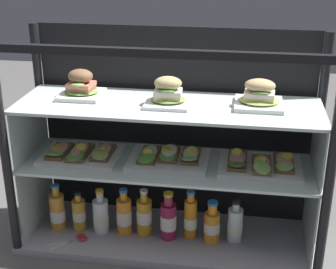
{
  "coord_description": "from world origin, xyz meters",
  "views": [
    {
      "loc": [
        0.3,
        -1.91,
        1.33
      ],
      "look_at": [
        0.0,
        0.0,
        0.52
      ],
      "focal_mm": 53.96,
      "sensor_mm": 36.0,
      "label": 1
    }
  ],
  "objects": [
    {
      "name": "juice_bottle_back_left",
      "position": [
        -0.2,
        -0.02,
        0.12
      ],
      "size": [
        0.07,
        0.07,
        0.22
      ],
      "color": "orange",
      "rests_on": "case_base_deck"
    },
    {
      "name": "ground_plane",
      "position": [
        0.0,
        0.0,
        -0.01
      ],
      "size": [
        6.0,
        6.0,
        0.02
      ],
      "primitive_type": "cube",
      "color": "#5A5856",
      "rests_on": "ground"
    },
    {
      "name": "juice_bottle_front_middle",
      "position": [
        0.01,
        -0.03,
        0.13
      ],
      "size": [
        0.07,
        0.07,
        0.23
      ],
      "color": "#9D1F48",
      "rests_on": "case_base_deck"
    },
    {
      "name": "juice_bottle_front_fourth",
      "position": [
        -0.11,
        -0.01,
        0.13
      ],
      "size": [
        0.07,
        0.07,
        0.22
      ],
      "color": "gold",
      "rests_on": "case_base_deck"
    },
    {
      "name": "case_frame",
      "position": [
        0.0,
        0.11,
        0.51
      ],
      "size": [
        1.3,
        0.43,
        0.93
      ],
      "color": "black",
      "rests_on": "ground"
    },
    {
      "name": "shelf_lower_glass",
      "position": [
        0.0,
        0.0,
        0.38
      ],
      "size": [
        1.24,
        0.38,
        0.01
      ],
      "primitive_type": "cube",
      "color": "silver",
      "rests_on": "riser_lower_tier"
    },
    {
      "name": "open_sandwich_tray_far_left",
      "position": [
        0.39,
        0.01,
        0.41
      ],
      "size": [
        0.34,
        0.25,
        0.06
      ],
      "color": "white",
      "rests_on": "shelf_lower_glass"
    },
    {
      "name": "shelf_upper_glass",
      "position": [
        0.0,
        0.0,
        0.65
      ],
      "size": [
        1.24,
        0.38,
        0.01
      ],
      "primitive_type": "cube",
      "color": "silver",
      "rests_on": "riser_upper_tier"
    },
    {
      "name": "open_sandwich_tray_center",
      "position": [
        0.0,
        0.02,
        0.41
      ],
      "size": [
        0.34,
        0.25,
        0.06
      ],
      "color": "white",
      "rests_on": "shelf_lower_glass"
    },
    {
      "name": "plated_roll_sandwich_near_left_corner",
      "position": [
        -0.38,
        0.04,
        0.7
      ],
      "size": [
        0.18,
        0.18,
        0.12
      ],
      "color": "white",
      "rests_on": "shelf_upper_glass"
    },
    {
      "name": "kitchen_scissors",
      "position": [
        -0.39,
        -0.11,
        0.04
      ],
      "size": [
        0.17,
        0.15,
        0.01
      ],
      "color": "silver",
      "rests_on": "case_base_deck"
    },
    {
      "name": "juice_bottle_back_right",
      "position": [
        -0.41,
        -0.02,
        0.11
      ],
      "size": [
        0.06,
        0.06,
        0.19
      ],
      "color": "gold",
      "rests_on": "case_base_deck"
    },
    {
      "name": "plated_roll_sandwich_mid_right",
      "position": [
        0.36,
        0.03,
        0.7
      ],
      "size": [
        0.19,
        0.19,
        0.11
      ],
      "color": "white",
      "rests_on": "shelf_upper_glass"
    },
    {
      "name": "open_sandwich_tray_mid_right",
      "position": [
        -0.38,
        -0.0,
        0.41
      ],
      "size": [
        0.34,
        0.25,
        0.06
      ],
      "color": "white",
      "rests_on": "shelf_lower_glass"
    },
    {
      "name": "juice_bottle_front_right_end",
      "position": [
        0.1,
        -0.01,
        0.13
      ],
      "size": [
        0.06,
        0.06,
        0.23
      ],
      "color": "orange",
      "rests_on": "case_base_deck"
    },
    {
      "name": "plated_roll_sandwich_left_of_center",
      "position": [
        0.0,
        0.0,
        0.7
      ],
      "size": [
        0.18,
        0.18,
        0.12
      ],
      "color": "white",
      "rests_on": "shelf_upper_glass"
    },
    {
      "name": "juice_bottle_tucked_behind",
      "position": [
        -0.3,
        -0.02,
        0.11
      ],
      "size": [
        0.07,
        0.07,
        0.21
      ],
      "color": "white",
      "rests_on": "case_base_deck"
    },
    {
      "name": "juice_bottle_front_left_end",
      "position": [
        0.2,
        -0.03,
        0.12
      ],
      "size": [
        0.07,
        0.07,
        0.2
      ],
      "color": "orange",
      "rests_on": "case_base_deck"
    },
    {
      "name": "riser_lower_tier",
      "position": [
        0.0,
        0.0,
        0.21
      ],
      "size": [
        1.22,
        0.36,
        0.34
      ],
      "color": "silver",
      "rests_on": "case_base_deck"
    },
    {
      "name": "juice_bottle_front_second",
      "position": [
        -0.51,
        -0.03,
        0.12
      ],
      "size": [
        0.07,
        0.07,
        0.22
      ],
      "color": "gold",
      "rests_on": "case_base_deck"
    },
    {
      "name": "riser_upper_tier",
      "position": [
        0.0,
        0.0,
        0.52
      ],
      "size": [
        1.22,
        0.36,
        0.25
      ],
      "color": "silver",
      "rests_on": "shelf_lower_glass"
    },
    {
      "name": "case_base_deck",
      "position": [
        0.0,
        0.0,
        0.02
      ],
      "size": [
        1.3,
        0.43,
        0.04
      ],
      "primitive_type": "cube",
      "color": "#9F9BA6",
      "rests_on": "ground"
    },
    {
      "name": "juice_bottle_back_center",
      "position": [
        0.3,
        -0.0,
        0.11
      ],
      "size": [
        0.07,
        0.07,
        0.2
      ],
      "color": "white",
      "rests_on": "case_base_deck"
    }
  ]
}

